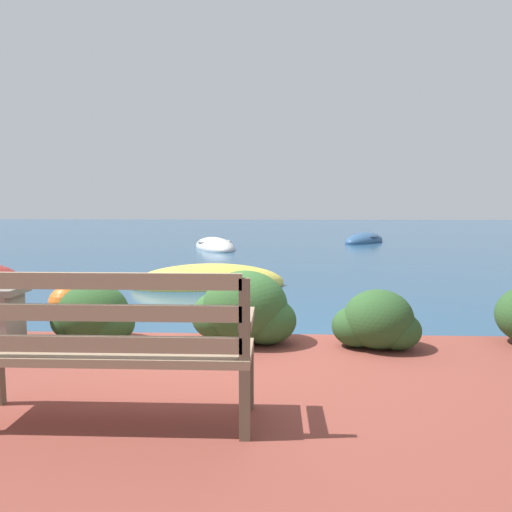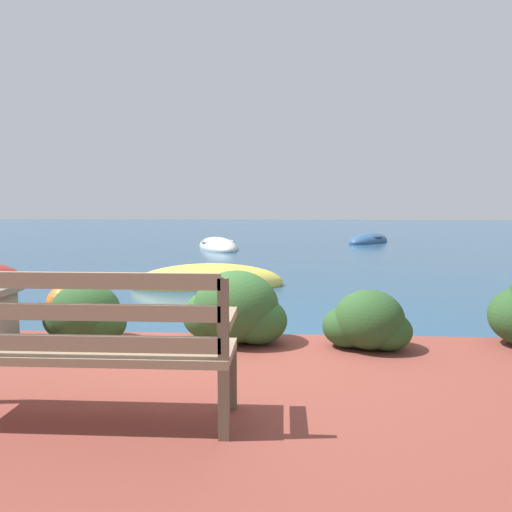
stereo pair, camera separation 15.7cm
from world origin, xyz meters
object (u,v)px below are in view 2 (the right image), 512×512
at_px(rowboat_far, 218,247).
at_px(rowboat_outer, 369,241).
at_px(park_bench, 89,343).
at_px(rowboat_nearest, 208,283).
at_px(mooring_buoy, 65,303).

distance_m(rowboat_far, rowboat_outer, 6.05).
height_order(rowboat_far, rowboat_outer, rowboat_outer).
xyz_separation_m(park_bench, rowboat_nearest, (-0.23, 6.08, -0.64)).
bearing_deg(rowboat_far, mooring_buoy, 153.58).
distance_m(rowboat_outer, mooring_buoy, 13.81).
distance_m(rowboat_nearest, rowboat_outer, 11.25).
xyz_separation_m(rowboat_far, mooring_buoy, (-0.95, -9.57, 0.03)).
bearing_deg(rowboat_nearest, mooring_buoy, 37.40).
bearing_deg(rowboat_nearest, rowboat_far, -94.51).
bearing_deg(mooring_buoy, rowboat_nearest, 48.15).
bearing_deg(park_bench, rowboat_nearest, 95.04).
relative_size(rowboat_nearest, rowboat_outer, 1.14).
height_order(park_bench, rowboat_outer, park_bench).
bearing_deg(mooring_buoy, park_bench, -63.92).
height_order(rowboat_nearest, mooring_buoy, rowboat_nearest).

